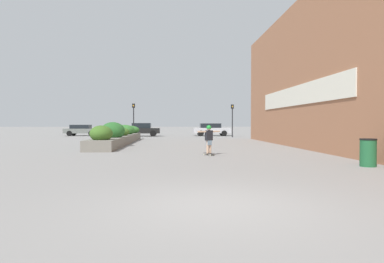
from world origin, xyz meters
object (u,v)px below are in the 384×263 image
Objects in this scene: car_rightmost at (284,129)px; traffic_light_left at (134,114)px; car_leftmost at (143,129)px; skateboard at (209,154)px; skateboarder at (209,136)px; traffic_light_right at (232,115)px; car_center_right at (82,130)px; car_center_left at (211,129)px; trash_bin at (368,152)px.

car_rightmost is 20.35m from traffic_light_left.
traffic_light_left reaches higher than car_leftmost.
skateboard is 0.20× the size of car_leftmost.
car_leftmost is at bearing 101.71° from car_rightmost.
skateboarder is at bearing -121.15° from skateboard.
traffic_light_right is at bearing 49.58° from skateboard.
skateboarder is 0.29× the size of car_rightmost.
car_center_right is at bearing 140.01° from traffic_light_left.
traffic_light_left is at bearing 78.48° from skateboarder.
car_leftmost is 8.21m from car_center_left.
traffic_light_right is (17.52, -5.49, 1.70)m from car_center_right.
traffic_light_right is at bearing 72.60° from car_center_right.
trash_bin is 29.57m from car_center_left.
traffic_light_right reaches higher than skateboard.
car_center_right is 1.16× the size of traffic_light_right.
car_center_right is (-12.80, 26.21, 0.65)m from skateboard.
traffic_light_right reaches higher than trash_bin.
traffic_light_left is (-0.60, -3.90, 1.64)m from car_leftmost.
trash_bin is 0.25× the size of car_leftmost.
traffic_light_left reaches higher than car_center_right.
car_leftmost is at bearing 75.80° from car_center_right.
traffic_light_left is (-5.87, 20.41, 1.55)m from skateboarder.
car_rightmost is (10.00, 3.10, -0.02)m from car_center_left.
trash_bin is (5.11, -4.51, -0.41)m from skateboarder.
skateboarder is 6.83m from trash_bin.
car_center_left is at bearing 107.23° from car_rightmost.
car_center_left is (-2.20, 29.49, 0.31)m from trash_bin.
car_center_right is at bearing 88.44° from skateboard.
skateboarder is at bearing -6.64° from car_center_left.
car_leftmost is (-5.27, 24.31, 0.74)m from skateboard.
car_center_left is at bearing 85.50° from car_center_right.
traffic_light_left reaches higher than skateboarder.
skateboard is 21.37m from traffic_light_left.
trash_bin is at bearing 4.27° from car_center_left.
car_center_left is at bearing 27.50° from traffic_light_left.
car_rightmost is at bearing 94.15° from car_center_right.
trash_bin is 0.22× the size of car_rightmost.
car_center_right reaches higher than skateboard.
traffic_light_right is at bearing 23.13° from car_center_left.
traffic_light_right is at bearing 1.71° from traffic_light_left.
car_leftmost is 10.74m from traffic_light_right.
skateboarder is at bearing -102.85° from traffic_light_right.
skateboard is at bearing 138.56° from trash_bin.
car_center_left is (8.18, 0.67, -0.01)m from car_leftmost.
traffic_light_right is at bearing 131.96° from car_rightmost.
skateboarder is 1.36× the size of trash_bin.
skateboard is 0.17× the size of car_rightmost.
car_center_left is 4.90m from traffic_light_right.
skateboarder is at bearing 12.24° from car_leftmost.
car_center_left is at bearing 94.27° from trash_bin.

